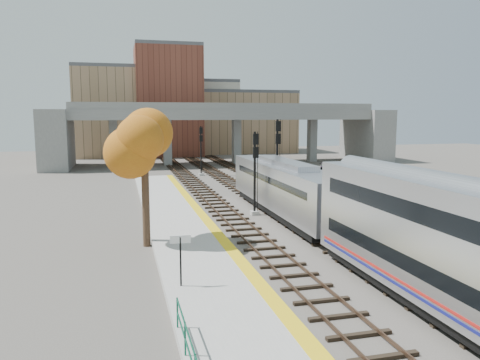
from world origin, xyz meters
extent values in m
plane|color=#47423D|center=(0.00, 0.00, 0.00)|extent=(160.00, 160.00, 0.00)
cube|color=#9E9E99|center=(-7.25, 0.00, 0.17)|extent=(4.50, 60.00, 0.35)
cube|color=yellow|center=(-5.35, 0.00, 0.35)|extent=(0.70, 60.00, 0.01)
cube|color=black|center=(-3.20, 12.50, 0.07)|extent=(2.50, 95.00, 0.14)
cube|color=brown|center=(-3.92, 12.50, 0.18)|extent=(0.07, 95.00, 0.14)
cube|color=brown|center=(-2.48, 12.50, 0.18)|extent=(0.07, 95.00, 0.14)
cube|color=black|center=(1.00, 12.50, 0.07)|extent=(2.50, 95.00, 0.14)
cube|color=brown|center=(0.28, 12.50, 0.18)|extent=(0.07, 95.00, 0.14)
cube|color=brown|center=(1.72, 12.50, 0.18)|extent=(0.07, 95.00, 0.14)
cube|color=black|center=(5.00, 12.50, 0.07)|extent=(2.50, 95.00, 0.14)
cube|color=brown|center=(4.28, 12.50, 0.18)|extent=(0.07, 95.00, 0.14)
cube|color=brown|center=(5.72, 12.50, 0.18)|extent=(0.07, 95.00, 0.14)
cube|color=slate|center=(5.00, 45.00, 7.75)|extent=(46.00, 10.00, 1.50)
cube|color=slate|center=(5.00, 40.20, 9.00)|extent=(46.00, 0.20, 1.00)
cube|color=slate|center=(5.00, 49.80, 9.00)|extent=(46.00, 0.20, 1.00)
cube|color=slate|center=(-12.00, 45.00, 3.50)|extent=(1.20, 1.60, 7.00)
cube|color=slate|center=(-4.00, 45.00, 3.50)|extent=(1.20, 1.60, 7.00)
cube|color=slate|center=(7.00, 45.00, 3.50)|extent=(1.20, 1.60, 7.00)
cube|color=slate|center=(20.00, 45.00, 3.50)|extent=(1.20, 1.60, 7.00)
cube|color=slate|center=(-20.00, 45.00, 4.25)|extent=(4.00, 12.00, 8.50)
cube|color=slate|center=(30.00, 45.00, 4.25)|extent=(4.00, 12.00, 8.50)
cube|color=#A3815E|center=(-10.00, 65.00, 8.00)|extent=(18.00, 14.00, 16.00)
cube|color=#4C4C4F|center=(-10.00, 65.00, 16.30)|extent=(18.00, 14.00, 0.60)
cube|color=beige|center=(4.00, 70.00, 7.00)|extent=(16.00, 16.00, 14.00)
cube|color=#4C4C4F|center=(4.00, 70.00, 14.30)|extent=(16.00, 16.00, 0.60)
cube|color=brown|center=(-2.00, 62.00, 10.00)|extent=(12.00, 10.00, 20.00)
cube|color=#4C4C4F|center=(-2.00, 62.00, 20.30)|extent=(12.00, 10.00, 0.60)
cube|color=#A3815E|center=(14.00, 68.00, 6.00)|extent=(20.00, 14.00, 12.00)
cube|color=#4C4C4F|center=(14.00, 68.00, 12.30)|extent=(20.00, 14.00, 0.60)
cube|color=black|center=(14.00, 28.00, 0.02)|extent=(14.00, 18.00, 0.04)
cube|color=#A8AAB2|center=(1.00, 5.81, 2.35)|extent=(3.00, 19.00, 3.20)
cube|color=black|center=(1.00, 15.33, 2.95)|extent=(2.20, 0.06, 1.10)
cube|color=black|center=(1.00, 5.81, 2.95)|extent=(3.02, 16.15, 0.50)
cube|color=black|center=(1.00, 5.81, 0.50)|extent=(2.70, 17.10, 0.50)
cube|color=#A8AAB2|center=(1.00, 5.81, 4.15)|extent=(1.60, 9.50, 0.40)
cube|color=#9E9E99|center=(-1.10, 6.81, 0.15)|extent=(0.60, 0.60, 0.30)
cylinder|color=black|center=(-1.10, 6.81, 3.25)|extent=(0.19, 0.19, 6.50)
cube|color=black|center=(-1.10, 6.56, 5.94)|extent=(0.42, 0.18, 0.84)
cube|color=black|center=(-1.10, 6.56, 4.92)|extent=(0.42, 0.18, 0.84)
cube|color=#9E9E99|center=(3.00, 13.44, 0.15)|extent=(0.60, 0.60, 0.30)
cylinder|color=black|center=(3.00, 13.44, 3.68)|extent=(0.21, 0.21, 7.36)
cube|color=black|center=(3.00, 13.19, 6.73)|extent=(0.47, 0.18, 0.95)
cube|color=black|center=(3.00, 13.19, 5.57)|extent=(0.47, 0.18, 0.95)
cube|color=#9E9E99|center=(-1.10, 31.38, 0.15)|extent=(0.60, 0.60, 0.30)
cylinder|color=black|center=(-1.10, 31.38, 3.16)|extent=(0.18, 0.18, 6.32)
cube|color=black|center=(-1.10, 31.13, 5.78)|extent=(0.41, 0.18, 0.81)
cube|color=black|center=(-1.10, 31.13, 4.78)|extent=(0.41, 0.18, 0.81)
cylinder|color=black|center=(-8.76, -8.00, 1.45)|extent=(0.08, 0.08, 2.20)
cube|color=white|center=(-8.76, -8.00, 2.45)|extent=(0.90, 0.10, 0.35)
cylinder|color=#382619|center=(-9.78, 0.00, 2.78)|extent=(0.44, 0.44, 5.57)
ellipsoid|color=orange|center=(-9.78, 0.00, 5.97)|extent=(3.60, 3.60, 3.98)
imported|color=#99999E|center=(10.86, 23.54, 0.63)|extent=(2.15, 3.67, 1.17)
imported|color=#99999E|center=(14.53, 26.76, 0.61)|extent=(1.27, 3.48, 1.14)
imported|color=#99999E|center=(16.74, 30.29, 0.59)|extent=(2.44, 4.07, 1.10)
camera|label=1|loc=(-11.16, -27.66, 7.80)|focal=35.00mm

